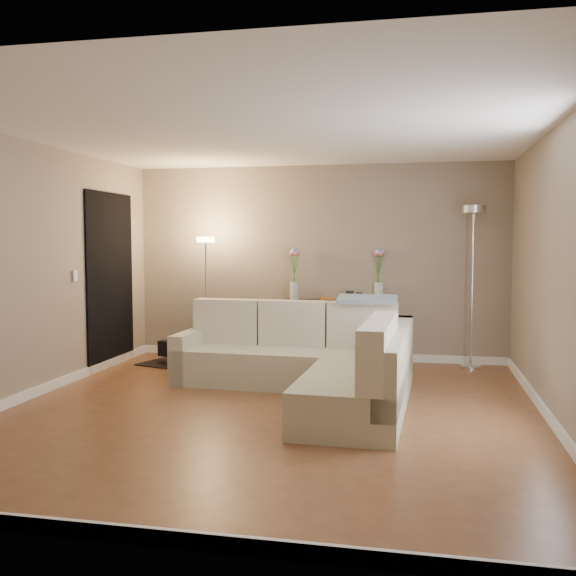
% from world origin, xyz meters
% --- Properties ---
extents(floor, '(5.00, 5.50, 0.01)m').
position_xyz_m(floor, '(0.00, 0.00, -0.01)').
color(floor, brown).
rests_on(floor, ground).
extents(ceiling, '(5.00, 5.50, 0.01)m').
position_xyz_m(ceiling, '(0.00, 0.00, 2.60)').
color(ceiling, white).
rests_on(ceiling, ground).
extents(wall_back, '(5.00, 0.02, 2.60)m').
position_xyz_m(wall_back, '(0.00, 2.76, 1.30)').
color(wall_back, gray).
rests_on(wall_back, ground).
extents(wall_front, '(5.00, 0.02, 2.60)m').
position_xyz_m(wall_front, '(0.00, -2.76, 1.30)').
color(wall_front, gray).
rests_on(wall_front, ground).
extents(wall_left, '(0.02, 5.50, 2.60)m').
position_xyz_m(wall_left, '(-2.51, 0.00, 1.30)').
color(wall_left, gray).
rests_on(wall_left, ground).
extents(wall_right, '(0.02, 5.50, 2.60)m').
position_xyz_m(wall_right, '(2.51, 0.00, 1.30)').
color(wall_right, gray).
rests_on(wall_right, ground).
extents(baseboard_back, '(5.00, 0.03, 0.10)m').
position_xyz_m(baseboard_back, '(0.00, 2.73, 0.05)').
color(baseboard_back, white).
rests_on(baseboard_back, ground).
extents(baseboard_front, '(5.00, 0.03, 0.10)m').
position_xyz_m(baseboard_front, '(0.00, -2.73, 0.05)').
color(baseboard_front, white).
rests_on(baseboard_front, ground).
extents(baseboard_left, '(0.03, 5.50, 0.10)m').
position_xyz_m(baseboard_left, '(-2.48, 0.00, 0.05)').
color(baseboard_left, white).
rests_on(baseboard_left, ground).
extents(baseboard_right, '(0.03, 5.50, 0.10)m').
position_xyz_m(baseboard_right, '(2.48, 0.00, 0.05)').
color(baseboard_right, white).
rests_on(baseboard_right, ground).
extents(doorway, '(0.02, 1.20, 2.20)m').
position_xyz_m(doorway, '(-2.48, 1.70, 1.10)').
color(doorway, black).
rests_on(doorway, ground).
extents(switch_plate, '(0.02, 0.08, 0.12)m').
position_xyz_m(switch_plate, '(-2.48, 0.85, 1.20)').
color(switch_plate, white).
rests_on(switch_plate, ground).
extents(sectional_sofa, '(2.62, 2.58, 0.91)m').
position_xyz_m(sectional_sofa, '(0.31, 0.74, 0.34)').
color(sectional_sofa, '#BEBB9A').
rests_on(sectional_sofa, floor).
extents(throw_blanket, '(0.66, 0.39, 0.09)m').
position_xyz_m(throw_blanket, '(0.79, 1.36, 0.95)').
color(throw_blanket, '#7E93A3').
rests_on(throw_blanket, sectional_sofa).
extents(console_table, '(1.34, 0.46, 0.81)m').
position_xyz_m(console_table, '(0.19, 2.66, 0.46)').
color(console_table, black).
rests_on(console_table, floor).
extents(leaning_mirror, '(0.93, 0.12, 0.73)m').
position_xyz_m(leaning_mirror, '(0.25, 2.83, 1.18)').
color(leaning_mirror, black).
rests_on(leaning_mirror, console_table).
extents(table_decor, '(0.56, 0.14, 0.13)m').
position_xyz_m(table_decor, '(0.27, 2.63, 0.84)').
color(table_decor, '#C76A23').
rests_on(table_decor, console_table).
extents(flower_vase_left, '(0.15, 0.13, 0.69)m').
position_xyz_m(flower_vase_left, '(-0.29, 2.62, 1.10)').
color(flower_vase_left, silver).
rests_on(flower_vase_left, console_table).
extents(flower_vase_right, '(0.15, 0.13, 0.69)m').
position_xyz_m(flower_vase_right, '(0.82, 2.71, 1.10)').
color(flower_vase_right, silver).
rests_on(flower_vase_right, console_table).
extents(floor_lamp_lit, '(0.29, 0.29, 1.65)m').
position_xyz_m(floor_lamp_lit, '(-1.41, 2.28, 1.16)').
color(floor_lamp_lit, silver).
rests_on(floor_lamp_lit, floor).
extents(floor_lamp_unlit, '(0.33, 0.33, 2.03)m').
position_xyz_m(floor_lamp_unlit, '(2.00, 2.46, 1.43)').
color(floor_lamp_unlit, silver).
rests_on(floor_lamp_unlit, floor).
extents(charcoal_rug, '(1.26, 1.09, 0.01)m').
position_xyz_m(charcoal_rug, '(-1.59, 2.00, 0.01)').
color(charcoal_rug, black).
rests_on(charcoal_rug, floor).
extents(black_bag, '(0.35, 0.29, 0.20)m').
position_xyz_m(black_bag, '(-1.77, 1.96, 0.21)').
color(black_bag, black).
rests_on(black_bag, charcoal_rug).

